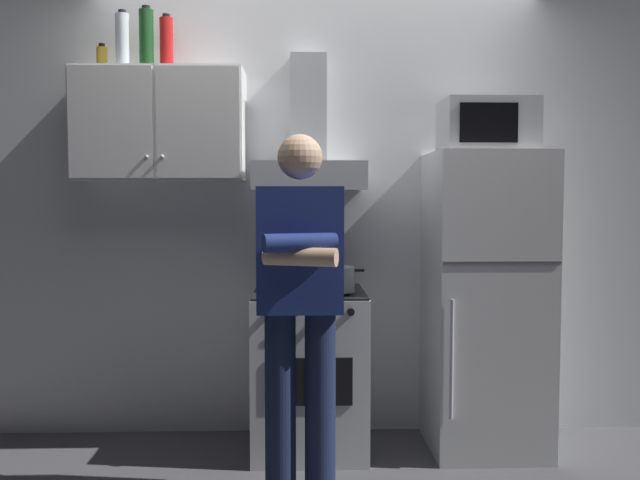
{
  "coord_description": "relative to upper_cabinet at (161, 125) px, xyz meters",
  "views": [
    {
      "loc": [
        -0.11,
        -3.43,
        1.37
      ],
      "look_at": [
        0.0,
        0.0,
        1.15
      ],
      "focal_mm": 38.95,
      "sensor_mm": 36.0,
      "label": 1
    }
  ],
  "objects": [
    {
      "name": "back_wall_tiled",
      "position": [
        0.85,
        0.23,
        -0.4
      ],
      "size": [
        4.8,
        0.1,
        2.7
      ],
      "primitive_type": "cube",
      "color": "white",
      "rests_on": "ground_plane"
    },
    {
      "name": "upper_cabinet",
      "position": [
        0.0,
        0.0,
        0.0
      ],
      "size": [
        0.9,
        0.37,
        0.6
      ],
      "color": "silver"
    },
    {
      "name": "bottle_spice_jar",
      "position": [
        -0.31,
        0.03,
        0.36
      ],
      "size": [
        0.06,
        0.06,
        0.14
      ],
      "color": "gold",
      "rests_on": "upper_cabinet"
    },
    {
      "name": "bottle_wine_green",
      "position": [
        -0.07,
        -0.01,
        0.46
      ],
      "size": [
        0.08,
        0.08,
        0.33
      ],
      "color": "#19471E",
      "rests_on": "upper_cabinet"
    },
    {
      "name": "range_hood",
      "position": [
        0.8,
        0.0,
        -0.15
      ],
      "size": [
        0.6,
        0.44,
        0.75
      ],
      "color": "#B7BABF"
    },
    {
      "name": "cooking_pot",
      "position": [
        0.93,
        -0.24,
        -0.81
      ],
      "size": [
        0.31,
        0.21,
        0.13
      ],
      "color": "#B7BABF",
      "rests_on": "stove_oven"
    },
    {
      "name": "ground_plane",
      "position": [
        0.85,
        -0.37,
        -1.75
      ],
      "size": [
        7.0,
        7.0,
        0.0
      ],
      "primitive_type": "plane",
      "color": "#4C4C51"
    },
    {
      "name": "bottle_soda_red",
      "position": [
        0.03,
        0.02,
        0.44
      ],
      "size": [
        0.07,
        0.07,
        0.3
      ],
      "color": "red",
      "rests_on": "upper_cabinet"
    },
    {
      "name": "person_standing",
      "position": [
        0.75,
        -0.73,
        -0.85
      ],
      "size": [
        0.38,
        0.33,
        1.64
      ],
      "color": "#192342",
      "rests_on": "ground_plane"
    },
    {
      "name": "microwave",
      "position": [
        1.75,
        -0.11,
        -0.01
      ],
      "size": [
        0.48,
        0.37,
        0.28
      ],
      "color": "#B7BABF",
      "rests_on": "refrigerator"
    },
    {
      "name": "refrigerator",
      "position": [
        1.75,
        -0.12,
        -0.95
      ],
      "size": [
        0.6,
        0.62,
        1.6
      ],
      "color": "silver",
      "rests_on": "ground_plane"
    },
    {
      "name": "bottle_vodka_clear",
      "position": [
        -0.19,
        -0.03,
        0.44
      ],
      "size": [
        0.07,
        0.07,
        0.3
      ],
      "color": "silver",
      "rests_on": "upper_cabinet"
    },
    {
      "name": "stove_oven",
      "position": [
        0.8,
        -0.13,
        -1.32
      ],
      "size": [
        0.6,
        0.62,
        0.87
      ],
      "color": "silver",
      "rests_on": "ground_plane"
    }
  ]
}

